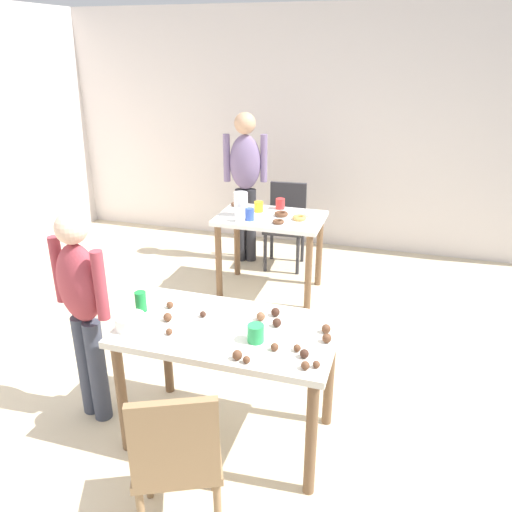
{
  "coord_description": "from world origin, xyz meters",
  "views": [
    {
      "loc": [
        0.84,
        -2.49,
        2.2
      ],
      "look_at": [
        -0.07,
        0.48,
        0.9
      ],
      "focal_mm": 35.65,
      "sensor_mm": 36.0,
      "label": 1
    }
  ],
  "objects_px": {
    "dining_table_near": "(228,344)",
    "person_girl_near": "(82,303)",
    "person_adult_far": "(245,175)",
    "chair_near_table": "(177,455)",
    "pitcher_far": "(241,204)",
    "dining_table_far": "(270,230)",
    "mixing_bowl": "(130,322)",
    "soda_can": "(141,302)",
    "chair_far_table": "(286,220)"
  },
  "relations": [
    {
      "from": "dining_table_near",
      "to": "person_girl_near",
      "type": "bearing_deg",
      "value": -175.77
    },
    {
      "from": "person_girl_near",
      "to": "person_adult_far",
      "type": "xyz_separation_m",
      "value": [
        0.13,
        2.68,
        0.15
      ]
    },
    {
      "from": "person_adult_far",
      "to": "chair_near_table",
      "type": "bearing_deg",
      "value": -77.1
    },
    {
      "from": "pitcher_far",
      "to": "dining_table_far",
      "type": "bearing_deg",
      "value": 11.98
    },
    {
      "from": "person_girl_near",
      "to": "mixing_bowl",
      "type": "xyz_separation_m",
      "value": [
        0.37,
        -0.1,
        -0.01
      ]
    },
    {
      "from": "mixing_bowl",
      "to": "soda_can",
      "type": "distance_m",
      "value": 0.2
    },
    {
      "from": "dining_table_near",
      "to": "pitcher_far",
      "type": "relative_size",
      "value": 5.55
    },
    {
      "from": "dining_table_near",
      "to": "mixing_bowl",
      "type": "relative_size",
      "value": 7.27
    },
    {
      "from": "soda_can",
      "to": "chair_far_table",
      "type": "bearing_deg",
      "value": 84.89
    },
    {
      "from": "dining_table_near",
      "to": "dining_table_far",
      "type": "bearing_deg",
      "value": 98.67
    },
    {
      "from": "dining_table_far",
      "to": "chair_near_table",
      "type": "bearing_deg",
      "value": -83.41
    },
    {
      "from": "dining_table_far",
      "to": "chair_near_table",
      "type": "distance_m",
      "value": 2.7
    },
    {
      "from": "dining_table_near",
      "to": "dining_table_far",
      "type": "xyz_separation_m",
      "value": [
        -0.3,
        1.97,
        -0.02
      ]
    },
    {
      "from": "chair_far_table",
      "to": "mixing_bowl",
      "type": "distance_m",
      "value": 2.83
    },
    {
      "from": "chair_near_table",
      "to": "person_girl_near",
      "type": "distance_m",
      "value": 1.14
    },
    {
      "from": "chair_near_table",
      "to": "mixing_bowl",
      "type": "xyz_separation_m",
      "value": [
        -0.52,
        0.55,
        0.29
      ]
    },
    {
      "from": "soda_can",
      "to": "dining_table_far",
      "type": "bearing_deg",
      "value": 82.68
    },
    {
      "from": "person_girl_near",
      "to": "soda_can",
      "type": "distance_m",
      "value": 0.34
    },
    {
      "from": "dining_table_far",
      "to": "pitcher_far",
      "type": "xyz_separation_m",
      "value": [
        -0.27,
        -0.06,
        0.24
      ]
    },
    {
      "from": "chair_near_table",
      "to": "person_girl_near",
      "type": "relative_size",
      "value": 0.64
    },
    {
      "from": "soda_can",
      "to": "pitcher_far",
      "type": "height_order",
      "value": "pitcher_far"
    },
    {
      "from": "dining_table_near",
      "to": "chair_far_table",
      "type": "distance_m",
      "value": 2.67
    },
    {
      "from": "person_adult_far",
      "to": "soda_can",
      "type": "bearing_deg",
      "value": -85.51
    },
    {
      "from": "chair_near_table",
      "to": "person_girl_near",
      "type": "bearing_deg",
      "value": 144.05
    },
    {
      "from": "chair_near_table",
      "to": "pitcher_far",
      "type": "xyz_separation_m",
      "value": [
        -0.58,
        2.62,
        0.36
      ]
    },
    {
      "from": "dining_table_near",
      "to": "chair_near_table",
      "type": "bearing_deg",
      "value": -89.26
    },
    {
      "from": "mixing_bowl",
      "to": "chair_far_table",
      "type": "bearing_deg",
      "value": 86.03
    },
    {
      "from": "chair_near_table",
      "to": "pitcher_far",
      "type": "relative_size",
      "value": 4.02
    },
    {
      "from": "soda_can",
      "to": "dining_table_near",
      "type": "bearing_deg",
      "value": -3.15
    },
    {
      "from": "person_adult_far",
      "to": "mixing_bowl",
      "type": "relative_size",
      "value": 9.57
    },
    {
      "from": "dining_table_far",
      "to": "pitcher_far",
      "type": "height_order",
      "value": "pitcher_far"
    },
    {
      "from": "mixing_bowl",
      "to": "soda_can",
      "type": "bearing_deg",
      "value": 101.52
    },
    {
      "from": "mixing_bowl",
      "to": "pitcher_far",
      "type": "height_order",
      "value": "pitcher_far"
    },
    {
      "from": "person_adult_far",
      "to": "pitcher_far",
      "type": "distance_m",
      "value": 0.73
    },
    {
      "from": "person_adult_far",
      "to": "soda_can",
      "type": "xyz_separation_m",
      "value": [
        0.2,
        -2.58,
        -0.14
      ]
    },
    {
      "from": "person_adult_far",
      "to": "person_girl_near",
      "type": "bearing_deg",
      "value": -92.74
    },
    {
      "from": "dining_table_near",
      "to": "pitcher_far",
      "type": "distance_m",
      "value": 2.01
    },
    {
      "from": "dining_table_far",
      "to": "pitcher_far",
      "type": "distance_m",
      "value": 0.36
    },
    {
      "from": "dining_table_near",
      "to": "chair_near_table",
      "type": "distance_m",
      "value": 0.73
    },
    {
      "from": "dining_table_far",
      "to": "person_girl_near",
      "type": "distance_m",
      "value": 2.12
    },
    {
      "from": "dining_table_near",
      "to": "person_adult_far",
      "type": "bearing_deg",
      "value": 106.06
    },
    {
      "from": "chair_near_table",
      "to": "person_adult_far",
      "type": "relative_size",
      "value": 0.55
    },
    {
      "from": "chair_near_table",
      "to": "soda_can",
      "type": "distance_m",
      "value": 0.98
    },
    {
      "from": "dining_table_far",
      "to": "person_adult_far",
      "type": "distance_m",
      "value": 0.86
    },
    {
      "from": "dining_table_near",
      "to": "person_girl_near",
      "type": "xyz_separation_m",
      "value": [
        -0.88,
        -0.07,
        0.16
      ]
    },
    {
      "from": "chair_far_table",
      "to": "mixing_bowl",
      "type": "bearing_deg",
      "value": -93.97
    },
    {
      "from": "person_adult_far",
      "to": "mixing_bowl",
      "type": "bearing_deg",
      "value": -85.02
    },
    {
      "from": "mixing_bowl",
      "to": "person_adult_far",
      "type": "bearing_deg",
      "value": 94.98
    },
    {
      "from": "person_adult_far",
      "to": "pitcher_far",
      "type": "xyz_separation_m",
      "value": [
        0.19,
        -0.7,
        -0.1
      ]
    },
    {
      "from": "dining_table_near",
      "to": "dining_table_far",
      "type": "height_order",
      "value": "same"
    }
  ]
}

